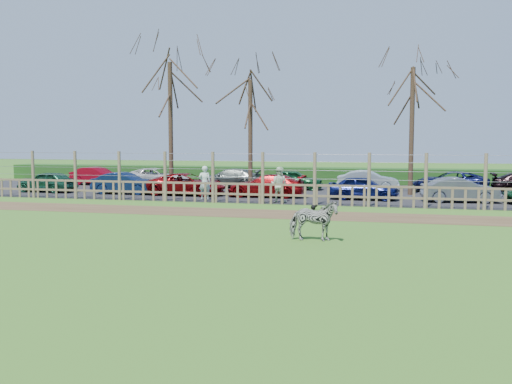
% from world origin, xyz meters
% --- Properties ---
extents(ground, '(120.00, 120.00, 0.00)m').
position_xyz_m(ground, '(0.00, 0.00, 0.00)').
color(ground, '#6DA42C').
rests_on(ground, ground).
extents(dirt_strip, '(34.00, 2.80, 0.01)m').
position_xyz_m(dirt_strip, '(0.00, 4.50, 0.01)').
color(dirt_strip, brown).
rests_on(dirt_strip, ground).
extents(asphalt, '(44.00, 13.00, 0.04)m').
position_xyz_m(asphalt, '(0.00, 14.50, 0.02)').
color(asphalt, '#232326').
rests_on(asphalt, ground).
extents(hedge, '(46.00, 2.00, 1.10)m').
position_xyz_m(hedge, '(0.00, 21.50, 0.55)').
color(hedge, '#1E4716').
rests_on(hedge, ground).
extents(fence, '(30.16, 0.16, 2.50)m').
position_xyz_m(fence, '(0.00, 8.00, 0.80)').
color(fence, brown).
rests_on(fence, ground).
extents(tree_left, '(4.80, 4.80, 7.88)m').
position_xyz_m(tree_left, '(-6.50, 12.50, 5.62)').
color(tree_left, '#3D2B1E').
rests_on(tree_left, ground).
extents(tree_mid, '(4.80, 4.80, 6.83)m').
position_xyz_m(tree_mid, '(-2.00, 13.50, 4.87)').
color(tree_mid, '#3D2B1E').
rests_on(tree_mid, ground).
extents(tree_right, '(4.80, 4.80, 7.35)m').
position_xyz_m(tree_right, '(7.00, 14.00, 5.24)').
color(tree_right, '#3D2B1E').
rests_on(tree_right, ground).
extents(zebra, '(1.54, 0.77, 1.27)m').
position_xyz_m(zebra, '(3.74, -1.35, 0.64)').
color(zebra, gray).
rests_on(zebra, ground).
extents(visitor_a, '(0.69, 0.51, 1.72)m').
position_xyz_m(visitor_a, '(-3.22, 8.86, 0.90)').
color(visitor_a, silver).
rests_on(visitor_a, asphalt).
extents(visitor_b, '(0.93, 0.78, 1.72)m').
position_xyz_m(visitor_b, '(0.67, 8.61, 0.90)').
color(visitor_b, silver).
rests_on(visitor_b, asphalt).
extents(crow, '(0.30, 0.22, 0.24)m').
position_xyz_m(crow, '(2.69, 6.33, 0.12)').
color(crow, black).
rests_on(crow, ground).
extents(car_0, '(3.61, 1.65, 1.20)m').
position_xyz_m(car_0, '(-13.50, 10.72, 0.64)').
color(car_0, '#1A4F35').
rests_on(car_0, asphalt).
extents(car_1, '(3.67, 1.37, 1.20)m').
position_xyz_m(car_1, '(-8.58, 10.72, 0.64)').
color(car_1, '#0F224C').
rests_on(car_1, asphalt).
extents(car_2, '(4.34, 2.03, 1.20)m').
position_xyz_m(car_2, '(-4.93, 10.93, 0.64)').
color(car_2, maroon).
rests_on(car_2, asphalt).
extents(car_3, '(4.15, 1.72, 1.20)m').
position_xyz_m(car_3, '(-0.48, 10.95, 0.64)').
color(car_3, maroon).
rests_on(car_3, asphalt).
extents(car_4, '(3.59, 1.60, 1.20)m').
position_xyz_m(car_4, '(4.61, 10.77, 0.64)').
color(car_4, '#0E1651').
rests_on(car_4, asphalt).
extents(car_5, '(3.77, 1.70, 1.20)m').
position_xyz_m(car_5, '(9.26, 10.72, 0.64)').
color(car_5, slate).
rests_on(car_5, asphalt).
extents(car_7, '(3.73, 1.56, 1.20)m').
position_xyz_m(car_7, '(-13.28, 16.08, 0.64)').
color(car_7, maroon).
rests_on(car_7, asphalt).
extents(car_8, '(4.47, 2.36, 1.20)m').
position_xyz_m(car_8, '(-8.86, 15.81, 0.64)').
color(car_8, silver).
rests_on(car_8, asphalt).
extents(car_9, '(4.18, 1.80, 1.20)m').
position_xyz_m(car_9, '(-4.06, 16.16, 0.64)').
color(car_9, '#58625A').
rests_on(car_9, asphalt).
extents(car_10, '(3.64, 1.73, 1.20)m').
position_xyz_m(car_10, '(0.18, 15.69, 0.64)').
color(car_10, '#165228').
rests_on(car_10, asphalt).
extents(car_11, '(3.68, 1.39, 1.20)m').
position_xyz_m(car_11, '(4.60, 16.10, 0.64)').
color(car_11, '#ADBDBF').
rests_on(car_11, asphalt).
extents(car_12, '(4.45, 2.29, 1.20)m').
position_xyz_m(car_12, '(9.30, 16.36, 0.64)').
color(car_12, '#0C113D').
rests_on(car_12, asphalt).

